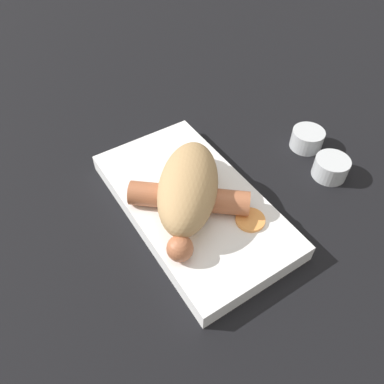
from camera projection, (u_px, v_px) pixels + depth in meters
ground_plane at (192, 210)px, 0.49m from camera, size 3.00×3.00×0.00m
food_tray at (192, 204)px, 0.48m from camera, size 0.28×0.15×0.02m
bread_roll at (188, 186)px, 0.44m from camera, size 0.15×0.15×0.06m
sausage at (189, 198)px, 0.45m from camera, size 0.14×0.13×0.03m
pickled_veggies at (250, 220)px, 0.44m from camera, size 0.05×0.05×0.00m
condiment_cup_near at (330, 168)px, 0.52m from camera, size 0.05×0.05×0.03m
condiment_cup_far at (307, 140)px, 0.56m from camera, size 0.05×0.05×0.03m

